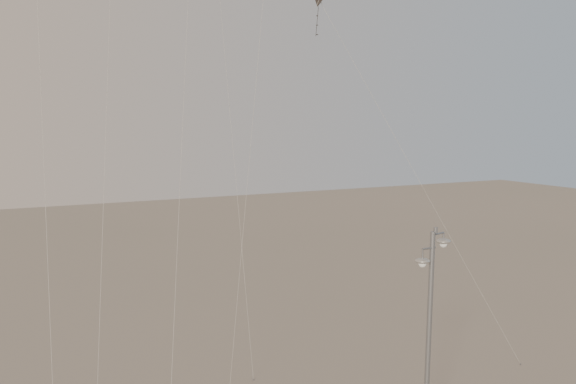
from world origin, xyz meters
name	(u,v)px	position (x,y,z in m)	size (l,w,h in m)	color
street_lamp	(429,341)	(1.18, 0.19, 4.53)	(1.59, 0.75, 8.49)	#93969B
kite_4	(362,80)	(6.02, 11.71, 13.81)	(8.07, 6.67, 18.06)	black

